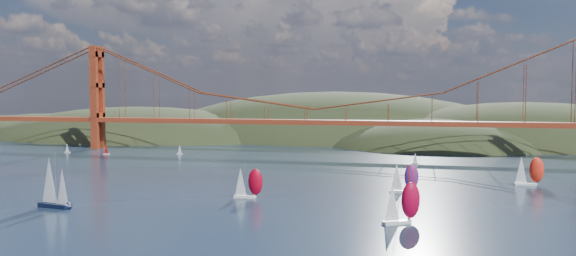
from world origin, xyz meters
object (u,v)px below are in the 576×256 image
at_px(sloop_navy, 53,183).
at_px(racer_1, 401,202).
at_px(racer_rwb, 404,177).
at_px(racer_3, 529,170).
at_px(racer_0, 248,182).

bearing_deg(sloop_navy, racer_1, 11.51).
distance_m(sloop_navy, racer_rwb, 97.47).
relative_size(racer_3, racer_rwb, 1.06).
distance_m(racer_0, racer_3, 91.12).
relative_size(racer_1, racer_3, 1.02).
bearing_deg(racer_3, racer_1, -125.96).
distance_m(racer_3, racer_rwb, 44.74).
height_order(racer_0, racer_3, racer_3).
relative_size(racer_1, racer_rwb, 1.09).
xyz_separation_m(sloop_navy, racer_rwb, (86.98, 43.96, -1.76)).
relative_size(sloop_navy, racer_3, 1.39).
xyz_separation_m(sloop_navy, racer_3, (125.26, 67.11, -1.47)).
bearing_deg(sloop_navy, racer_rwb, 36.26).
bearing_deg(racer_0, racer_3, 23.44).
bearing_deg(racer_1, sloop_navy, 148.65).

